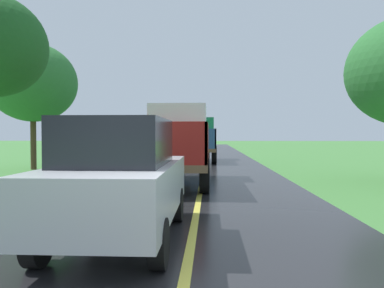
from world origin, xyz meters
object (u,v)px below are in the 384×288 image
Objects in this scene: banana_truck_near at (176,143)px; following_car at (121,178)px; roadside_tree_far_left at (33,83)px; banana_truck_far at (197,139)px.

banana_truck_near is 7.29m from following_car.
banana_truck_far is at bearing 34.74° from roadside_tree_far_left.
following_car is (-0.59, -17.97, -0.40)m from banana_truck_far.
banana_truck_far is (0.38, 10.70, 0.01)m from banana_truck_near.
banana_truck_near is 1.00× the size of banana_truck_far.
banana_truck_far is 0.92× the size of roadside_tree_far_left.
banana_truck_near is 9.66m from roadside_tree_far_left.
banana_truck_near is at bearing -92.03° from banana_truck_far.
banana_truck_far is 17.99m from following_car.
banana_truck_near is at bearing -33.70° from roadside_tree_far_left.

